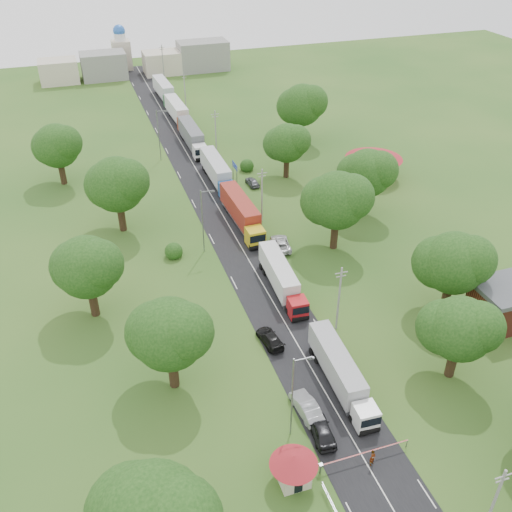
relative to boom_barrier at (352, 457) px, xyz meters
name	(u,v)px	position (x,y,z in m)	size (l,w,h in m)	color
ground	(274,304)	(1.36, 25.00, -0.89)	(260.00, 260.00, 0.00)	#29541C
road	(231,229)	(1.36, 45.00, -0.89)	(8.00, 200.00, 0.04)	black
boom_barrier	(352,457)	(0.00, 0.00, 0.00)	(9.22, 0.35, 1.18)	slate
guard_booth	(294,465)	(-5.84, 0.00, 1.27)	(4.40, 4.40, 3.45)	beige
info_sign	(235,169)	(6.56, 60.00, 2.11)	(0.12, 3.10, 4.10)	slate
pole_0	(493,505)	(6.86, -10.00, 3.79)	(1.60, 0.24, 9.00)	gray
pole_1	(339,298)	(6.86, 18.00, 3.79)	(1.60, 0.24, 9.00)	gray
pole_2	(262,194)	(6.86, 46.00, 3.79)	(1.60, 0.24, 9.00)	gray
pole_3	(216,132)	(6.86, 74.00, 3.79)	(1.60, 0.24, 9.00)	gray
pole_4	(185,91)	(6.86, 102.00, 3.79)	(1.60, 0.24, 9.00)	gray
pole_5	(163,61)	(6.86, 130.00, 3.79)	(1.60, 0.24, 9.00)	gray
lamp_0	(294,394)	(-3.99, 5.00, 4.66)	(2.03, 0.22, 10.00)	slate
lamp_1	(203,218)	(-3.99, 40.00, 4.66)	(2.03, 0.22, 10.00)	slate
lamp_2	(159,133)	(-3.99, 75.00, 4.66)	(2.03, 0.22, 10.00)	slate
tree_2	(459,328)	(15.35, 7.14, 5.70)	(8.00, 8.00, 10.10)	#382616
tree_3	(453,262)	(21.35, 17.16, 6.33)	(8.80, 8.80, 11.07)	#382616
tree_4	(337,200)	(14.34, 35.17, 6.96)	(9.60, 9.60, 12.05)	#382616
tree_5	(367,173)	(23.35, 43.16, 6.33)	(8.80, 8.80, 11.07)	#382616
tree_6	(287,143)	(16.35, 60.14, 5.70)	(8.00, 8.00, 10.10)	#382616
tree_7	(302,105)	(25.34, 75.17, 6.96)	(9.60, 9.60, 12.05)	#382616
tree_10	(169,333)	(-13.65, 15.16, 6.33)	(8.80, 8.80, 11.07)	#382616
tree_11	(86,266)	(-20.65, 30.16, 6.33)	(8.80, 8.80, 11.07)	#382616
tree_12	(117,184)	(-14.66, 50.17, 6.96)	(9.60, 9.60, 12.05)	#382616
tree_13	(57,145)	(-22.65, 70.16, 6.33)	(8.80, 8.80, 11.07)	#382616
house_brick	(509,303)	(27.36, 13.00, 1.76)	(8.60, 6.60, 5.20)	maroon
house_cream	(374,159)	(31.36, 55.00, 2.75)	(10.08, 10.08, 5.80)	beige
distant_town	(143,62)	(2.04, 135.00, 2.60)	(52.00, 8.00, 8.00)	gray
church	(121,50)	(-2.64, 143.00, 4.50)	(5.00, 5.00, 12.30)	beige
truck_0	(340,372)	(3.17, 9.38, 1.12)	(2.82, 13.68, 3.78)	white
truck_1	(281,278)	(3.23, 27.51, 1.12)	(2.90, 13.75, 3.80)	#A71317
truck_2	(242,212)	(3.42, 45.63, 1.39)	(3.07, 15.52, 4.29)	gold
truck_3	(217,172)	(3.66, 61.47, 1.37)	(2.68, 15.39, 4.27)	#1A55A1
truck_4	(192,137)	(3.23, 79.28, 1.37)	(2.73, 15.35, 4.26)	white
truck_5	(178,112)	(3.47, 94.96, 1.39)	(3.08, 15.53, 4.30)	maroon
truck_6	(164,90)	(3.53, 111.52, 1.41)	(3.18, 15.69, 4.34)	#246230
car_lane_front	(321,430)	(-1.39, 3.79, -0.06)	(1.95, 4.86, 1.66)	black
car_lane_mid	(306,407)	(-1.64, 7.00, -0.07)	(1.74, 4.98, 1.64)	#93949A
car_lane_rear	(270,338)	(-1.64, 18.11, -0.20)	(1.94, 4.77, 1.38)	black
car_verge_near	(281,244)	(6.86, 37.35, -0.14)	(2.49, 5.41, 1.50)	#B9B9B9
car_verge_far	(252,182)	(9.36, 58.56, -0.21)	(1.61, 4.01, 1.37)	#525359
pedestrian_near	(373,458)	(1.76, -0.70, 0.03)	(0.67, 0.44, 1.85)	gray
pedestrian_booth	(304,479)	(-5.14, -0.77, -0.01)	(0.86, 0.67, 1.76)	gray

